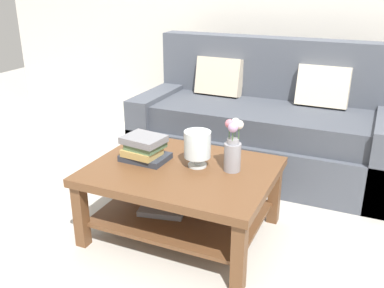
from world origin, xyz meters
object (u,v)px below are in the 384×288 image
couch (265,127)px  flower_pitcher (233,148)px  glass_hurricane_vase (197,145)px  coffee_table (182,186)px  book_stack_main (144,149)px

couch → flower_pitcher: couch is taller
couch → flower_pitcher: bearing=-85.1°
couch → flower_pitcher: (0.09, -1.11, 0.23)m
glass_hurricane_vase → flower_pitcher: (0.22, 0.03, 0.01)m
coffee_table → glass_hurricane_vase: 0.28m
coffee_table → glass_hurricane_vase: bearing=39.5°
couch → coffee_table: couch is taller
book_stack_main → coffee_table: bearing=-1.8°
couch → coffee_table: bearing=-99.4°
couch → book_stack_main: bearing=-111.1°
couch → book_stack_main: 1.28m
couch → glass_hurricane_vase: bearing=-96.3°
glass_hurricane_vase → coffee_table: bearing=-140.5°
couch → glass_hurricane_vase: (-0.12, -1.13, 0.22)m
book_stack_main → glass_hurricane_vase: glass_hurricane_vase is taller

